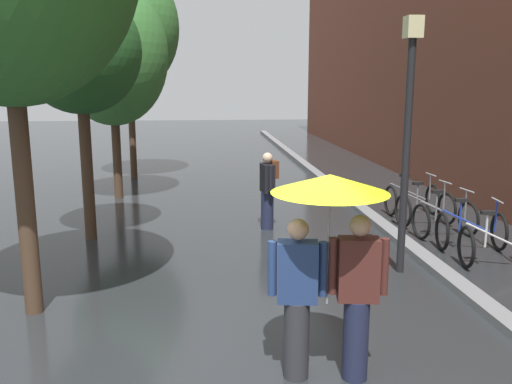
# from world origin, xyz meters

# --- Properties ---
(ground_plane) EXTENTS (80.00, 80.00, 0.00)m
(ground_plane) POSITION_xyz_m (0.00, 0.00, 0.00)
(ground_plane) COLOR #26282B
(kerb_strip) EXTENTS (0.30, 36.00, 0.12)m
(kerb_strip) POSITION_xyz_m (3.20, 10.00, 0.06)
(kerb_strip) COLOR slate
(kerb_strip) RESTS_ON ground
(street_tree_1) EXTENTS (2.24, 2.24, 4.74)m
(street_tree_1) POSITION_xyz_m (-2.72, 5.34, 3.55)
(street_tree_1) COLOR #473323
(street_tree_1) RESTS_ON ground
(street_tree_2) EXTENTS (2.82, 2.82, 5.47)m
(street_tree_2) POSITION_xyz_m (-2.75, 9.15, 3.68)
(street_tree_2) COLOR #473323
(street_tree_2) RESTS_ON ground
(street_tree_3) EXTENTS (3.14, 3.14, 6.61)m
(street_tree_3) POSITION_xyz_m (-2.74, 12.32, 4.65)
(street_tree_3) COLOR #473323
(street_tree_3) RESTS_ON ground
(parked_bicycle_0) EXTENTS (1.15, 0.81, 0.96)m
(parked_bicycle_0) POSITION_xyz_m (4.24, 2.93, 0.38)
(parked_bicycle_0) COLOR black
(parked_bicycle_0) RESTS_ON ground
(parked_bicycle_1) EXTENTS (1.16, 0.83, 0.96)m
(parked_bicycle_1) POSITION_xyz_m (4.26, 3.86, 0.38)
(parked_bicycle_1) COLOR black
(parked_bicycle_1) RESTS_ON ground
(parked_bicycle_2) EXTENTS (1.15, 0.81, 0.96)m
(parked_bicycle_2) POSITION_xyz_m (4.16, 4.69, 0.38)
(parked_bicycle_2) COLOR black
(parked_bicycle_2) RESTS_ON ground
(parked_bicycle_3) EXTENTS (1.16, 0.83, 0.96)m
(parked_bicycle_3) POSITION_xyz_m (4.14, 5.58, 0.38)
(parked_bicycle_3) COLOR black
(parked_bicycle_3) RESTS_ON ground
(parked_bicycle_4) EXTENTS (1.11, 0.75, 0.96)m
(parked_bicycle_4) POSITION_xyz_m (4.23, 6.56, 0.38)
(parked_bicycle_4) COLOR black
(parked_bicycle_4) RESTS_ON ground
(couple_under_umbrella) EXTENTS (1.18, 1.15, 2.12)m
(couple_under_umbrella) POSITION_xyz_m (0.69, -0.08, 1.42)
(couple_under_umbrella) COLOR #2D2D33
(couple_under_umbrella) RESTS_ON ground
(street_lamp_post) EXTENTS (0.24, 0.24, 3.94)m
(street_lamp_post) POSITION_xyz_m (2.60, 2.90, 2.33)
(street_lamp_post) COLOR black
(street_lamp_post) RESTS_ON ground
(pedestrian_walking_midground) EXTENTS (0.37, 0.58, 1.60)m
(pedestrian_walking_midground) POSITION_xyz_m (0.80, 5.68, 0.85)
(pedestrian_walking_midground) COLOR #1E233D
(pedestrian_walking_midground) RESTS_ON ground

